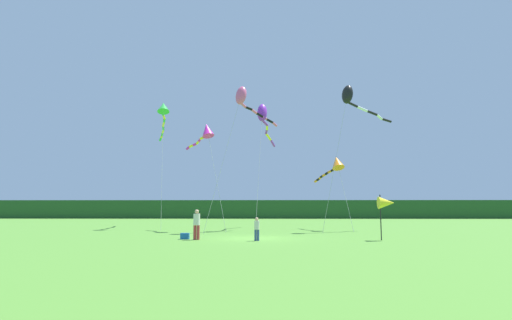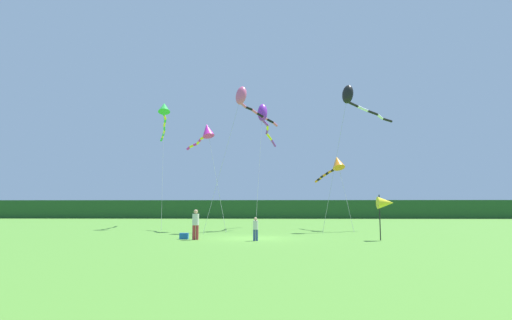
# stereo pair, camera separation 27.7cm
# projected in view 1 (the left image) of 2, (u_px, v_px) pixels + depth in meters

# --- Properties ---
(ground_plane) EXTENTS (120.00, 120.00, 0.00)m
(ground_plane) POSITION_uv_depth(u_px,v_px,m) (254.00, 238.00, 24.39)
(ground_plane) COLOR #4C842D
(distant_treeline) EXTENTS (108.00, 3.84, 3.04)m
(distant_treeline) POSITION_uv_depth(u_px,v_px,m) (261.00, 209.00, 69.25)
(distant_treeline) COLOR #234C23
(distant_treeline) RESTS_ON ground
(person_adult) EXTENTS (0.38, 0.38, 1.71)m
(person_adult) POSITION_uv_depth(u_px,v_px,m) (197.00, 223.00, 23.33)
(person_adult) COLOR #B23338
(person_adult) RESTS_ON ground
(person_child) EXTENTS (0.28, 0.28, 1.28)m
(person_child) POSITION_uv_depth(u_px,v_px,m) (257.00, 228.00, 22.56)
(person_child) COLOR #334C8C
(person_child) RESTS_ON ground
(cooler_box) EXTENTS (0.50, 0.31, 0.35)m
(cooler_box) POSITION_uv_depth(u_px,v_px,m) (185.00, 236.00, 23.70)
(cooler_box) COLOR #1959B2
(cooler_box) RESTS_ON ground
(banner_flag_pole) EXTENTS (0.90, 0.70, 2.55)m
(banner_flag_pole) POSITION_uv_depth(u_px,v_px,m) (386.00, 203.00, 23.09)
(banner_flag_pole) COLOR black
(banner_flag_pole) RESTS_ON ground
(kite_rainbow) EXTENTS (5.37, 6.97, 11.37)m
(kite_rainbow) POSITION_uv_depth(u_px,v_px,m) (244.00, 99.00, 32.27)
(kite_rainbow) COLOR #B2B2B2
(kite_rainbow) RESTS_ON ground
(kite_purple) EXTENTS (1.75, 10.51, 10.68)m
(kite_purple) POSITION_uv_depth(u_px,v_px,m) (263.00, 117.00, 35.10)
(kite_purple) COLOR #B2B2B2
(kite_purple) RESTS_ON ground
(kite_green) EXTENTS (3.03, 10.20, 11.54)m
(kite_green) POSITION_uv_depth(u_px,v_px,m) (163.00, 112.00, 37.86)
(kite_green) COLOR #B2B2B2
(kite_green) RESTS_ON ground
(kite_magenta) EXTENTS (3.98, 4.50, 8.74)m
(kite_magenta) POSITION_uv_depth(u_px,v_px,m) (206.00, 132.00, 33.14)
(kite_magenta) COLOR #B2B2B2
(kite_magenta) RESTS_ON ground
(kite_orange) EXTENTS (2.22, 6.03, 6.25)m
(kite_orange) POSITION_uv_depth(u_px,v_px,m) (336.00, 164.00, 33.89)
(kite_orange) COLOR #B2B2B2
(kite_orange) RESTS_ON ground
(kite_black) EXTENTS (6.76, 4.80, 11.69)m
(kite_black) POSITION_uv_depth(u_px,v_px,m) (351.00, 98.00, 32.93)
(kite_black) COLOR #B2B2B2
(kite_black) RESTS_ON ground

